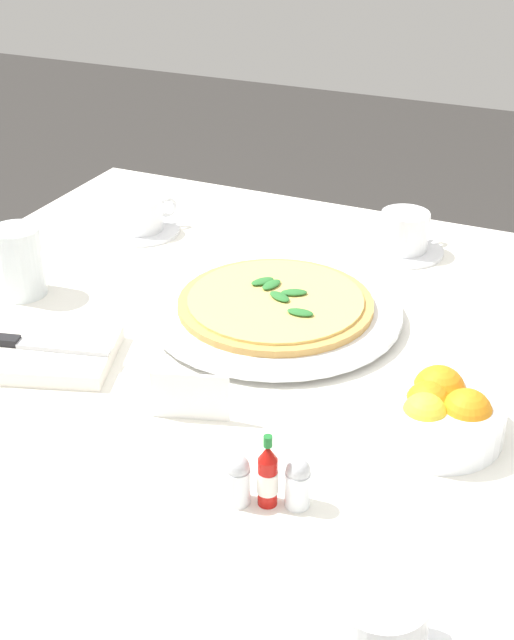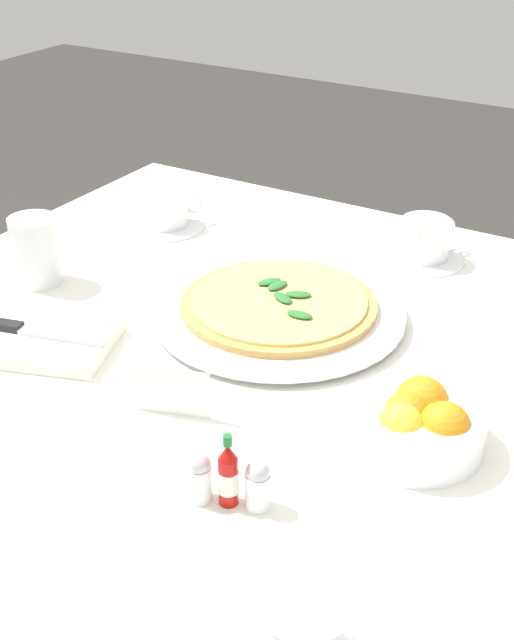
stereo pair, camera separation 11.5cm
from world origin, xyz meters
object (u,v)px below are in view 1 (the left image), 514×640
Objects in this scene: pizza_plate at (275,311)px; salt_shaker at (298,485)px; hot_sauce_bottle at (268,476)px; citrus_bowl at (438,412)px; coffee_cup_left_edge at (404,234)px; dinner_knife at (28,343)px; coffee_cup_near_right at (379,629)px; menu_card at (190,397)px; napkin_folded at (28,352)px; water_glass_center_back at (20,266)px; pizza at (276,302)px; coffee_cup_back_corner at (141,217)px; pepper_shaker at (238,482)px.

salt_shaker is at bearing -63.41° from pizza_plate.
citrus_bowl is at bearing 56.06° from hot_sauce_bottle.
coffee_cup_left_edge is at bearing 70.60° from pizza_plate.
citrus_bowl is (0.51, 0.06, 0.00)m from dinner_knife.
coffee_cup_near_right is 0.37m from menu_card.
napkin_folded is at bearing 154.71° from coffee_cup_near_right.
dinner_knife is (-0.34, -0.51, -0.01)m from coffee_cup_left_edge.
coffee_cup_near_right reaches higher than menu_card.
water_glass_center_back is at bearing 172.42° from citrus_bowl.
pizza is at bearing 116.56° from salt_shaker.
napkin_folded is (-0.34, -0.51, -0.02)m from coffee_cup_left_edge.
napkin_folded is at bearing -123.95° from coffee_cup_left_edge.
salt_shaker is at bearing -25.82° from water_glass_center_back.
coffee_cup_back_corner is at bearing 133.05° from coffee_cup_near_right.
pizza is 0.34m from napkin_folded.
water_glass_center_back is 0.60m from salt_shaker.
salt_shaker is at bearing -118.88° from citrus_bowl.
coffee_cup_near_right reaches higher than salt_shaker.
coffee_cup_back_corner is 0.72m from salt_shaker.
pizza_plate is 0.33m from dinner_knife.
coffee_cup_left_edge is 1.57× the size of hot_sauce_bottle.
pepper_shaker is (-0.15, -0.20, -0.00)m from citrus_bowl.
salt_shaker reaches higher than napkin_folded.
menu_card is (-0.26, -0.09, 0.00)m from citrus_bowl.
coffee_cup_back_corner is 0.44m from coffee_cup_left_edge.
coffee_cup_left_edge is 1.50× the size of menu_card.
water_glass_center_back reaches higher than salt_shaker.
coffee_cup_near_right reaches higher than pizza_plate.
napkin_folded is at bearing -180.00° from dinner_knife.
coffee_cup_left_edge is 0.52× the size of napkin_folded.
coffee_cup_left_edge is at bearing 41.73° from dinner_knife.
coffee_cup_left_edge is at bearing 104.50° from coffee_cup_near_right.
pepper_shaker is at bearing -88.66° from coffee_cup_left_edge.
menu_card reaches higher than salt_shaker.
hot_sauce_bottle is at bearing -32.42° from dinner_knife.
water_glass_center_back is 0.53× the size of dinner_knife.
menu_card is (0.01, -0.26, 0.01)m from pizza.
coffee_cup_near_right is 0.79m from coffee_cup_left_edge.
coffee_cup_back_corner is 1.57× the size of hot_sauce_bottle.
water_glass_center_back is at bearing 149.81° from pepper_shaker.
hot_sauce_bottle is 0.03m from salt_shaker.
salt_shaker is at bearing -30.00° from dinner_knife.
coffee_cup_near_right is 1.50× the size of menu_card.
hot_sauce_bottle is 1.48× the size of pepper_shaker.
hot_sauce_bottle is 0.03m from pepper_shaker.
hot_sauce_bottle is at bearing -27.93° from water_glass_center_back.
coffee_cup_back_corner reaches higher than dinner_knife.
coffee_cup_back_corner is at bearing 150.78° from pizza.
coffee_cup_near_right is at bearing -48.21° from salt_shaker.
dinner_knife is 0.43m from salt_shaker.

